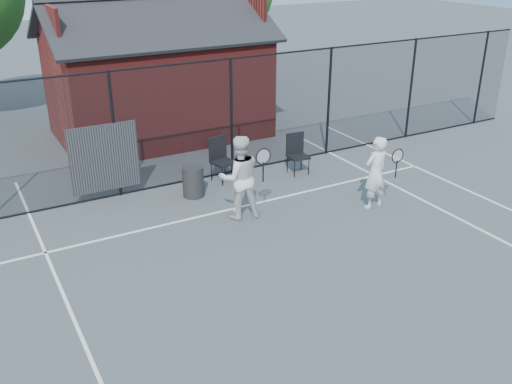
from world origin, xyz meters
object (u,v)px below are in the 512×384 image
player_back (239,177)px  chair_left (223,160)px  clubhouse (158,83)px  player_front (376,173)px  chair_right (298,155)px  waste_bin (193,182)px

player_back → chair_left: player_back is taller
clubhouse → player_back: clubhouse is taller
player_front → player_back: player_back is taller
clubhouse → chair_right: bearing=-68.2°
player_front → waste_bin: player_front is taller
player_front → chair_left: (-2.30, 3.06, -0.30)m
clubhouse → chair_left: size_ratio=5.89×
waste_bin → clubhouse: bearing=78.5°
chair_right → waste_bin: size_ratio=1.39×
clubhouse → waste_bin: clubhouse is taller
player_front → waste_bin: 4.23m
chair_right → clubhouse: bearing=116.8°
player_front → chair_right: player_front is taller
clubhouse → player_back: 6.48m
player_back → chair_right: bearing=31.3°
player_back → chair_right: (2.50, 1.52, -0.42)m
player_back → chair_left: size_ratio=1.70×
clubhouse → player_front: (2.35, -7.46, -0.76)m
player_front → waste_bin: (-3.34, 2.56, -0.48)m
chair_right → waste_bin: (-2.95, 0.00, -0.14)m
clubhouse → player_front: 7.85m
clubhouse → player_front: size_ratio=3.85×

